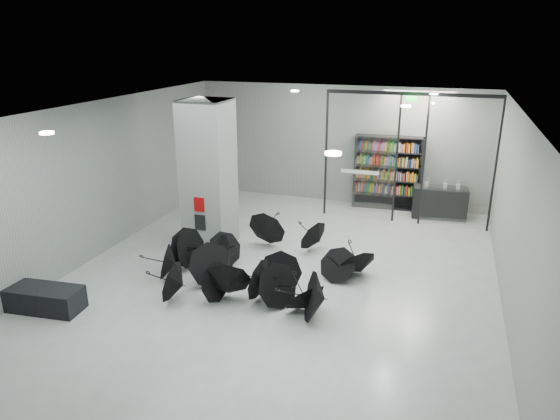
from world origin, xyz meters
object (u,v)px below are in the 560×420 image
(shop_counter, at_px, (439,202))
(umbrella_cluster, at_px, (249,271))
(column, at_px, (208,175))
(bench, at_px, (45,299))
(bookshelf, at_px, (387,173))

(shop_counter, relative_size, umbrella_cluster, 0.30)
(column, bearing_deg, bench, -111.64)
(bench, bearing_deg, umbrella_cluster, 28.63)
(shop_counter, bearing_deg, umbrella_cluster, -128.83)
(column, xyz_separation_m, shop_counter, (5.97, 4.29, -1.50))
(column, bearing_deg, bookshelf, 48.41)
(bookshelf, relative_size, umbrella_cluster, 0.44)
(bookshelf, height_order, umbrella_cluster, bookshelf)
(bookshelf, bearing_deg, bench, -126.94)
(bookshelf, xyz_separation_m, shop_counter, (1.75, -0.46, -0.72))
(bench, distance_m, bookshelf, 10.99)
(shop_counter, bearing_deg, bookshelf, 159.71)
(column, relative_size, shop_counter, 2.40)
(bench, bearing_deg, bookshelf, 51.22)
(column, relative_size, bookshelf, 1.63)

